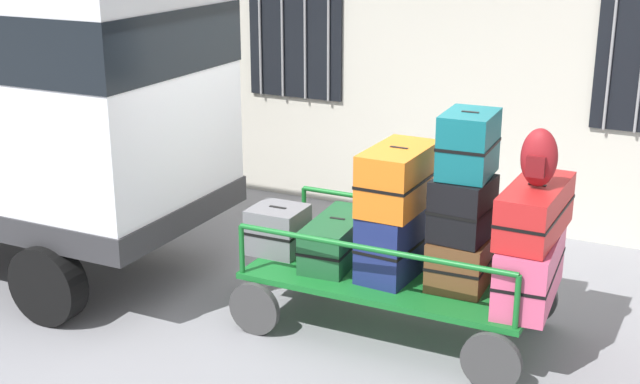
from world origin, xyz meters
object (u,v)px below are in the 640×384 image
at_px(luggage_cart, 395,282).
at_px(suitcase_left_bottom, 278,229).
at_px(suitcase_center_middle, 398,178).
at_px(suitcase_midright_middle, 463,208).
at_px(suitcase_midleft_bottom, 337,239).
at_px(suitcase_center_bottom, 397,240).
at_px(suitcase_right_bottom, 530,268).
at_px(backpack, 539,158).
at_px(suitcase_midright_bottom, 461,261).
at_px(suitcase_right_middle, 535,210).
at_px(suitcase_midright_top, 469,144).

height_order(luggage_cart, suitcase_left_bottom, suitcase_left_bottom).
relative_size(suitcase_center_middle, suitcase_midright_middle, 1.58).
xyz_separation_m(suitcase_midleft_bottom, suitcase_center_bottom, (0.55, -0.01, 0.09)).
height_order(suitcase_center_middle, suitcase_midright_middle, suitcase_center_middle).
relative_size(suitcase_center_bottom, suitcase_center_middle, 1.07).
distance_m(suitcase_left_bottom, suitcase_right_bottom, 2.20).
relative_size(luggage_cart, backpack, 5.57).
distance_m(suitcase_midleft_bottom, suitcase_midright_bottom, 1.10).
height_order(suitcase_center_middle, suitcase_midright_bottom, suitcase_center_middle).
distance_m(suitcase_midleft_bottom, suitcase_right_middle, 1.73).
bearing_deg(backpack, suitcase_right_middle, 97.80).
distance_m(suitcase_center_middle, suitcase_right_middle, 1.11).
height_order(suitcase_center_bottom, suitcase_right_middle, suitcase_right_middle).
distance_m(suitcase_left_bottom, suitcase_midright_middle, 1.71).
relative_size(suitcase_center_middle, suitcase_right_bottom, 0.77).
relative_size(suitcase_center_bottom, suitcase_midright_bottom, 1.41).
xyz_separation_m(suitcase_midleft_bottom, suitcase_right_bottom, (1.65, -0.05, 0.07)).
height_order(suitcase_midright_bottom, suitcase_midright_top, suitcase_midright_top).
xyz_separation_m(luggage_cart, suitcase_midright_top, (0.55, 0.04, 1.24)).
xyz_separation_m(suitcase_midright_top, backpack, (0.56, -0.09, -0.02)).
bearing_deg(suitcase_center_middle, luggage_cart, 90.00).
bearing_deg(luggage_cart, suitcase_center_bottom, 90.00).
bearing_deg(suitcase_midright_middle, suitcase_center_middle, 177.28).
height_order(suitcase_right_middle, backpack, backpack).
relative_size(suitcase_midright_middle, suitcase_right_bottom, 0.49).
xyz_separation_m(suitcase_midright_middle, backpack, (0.56, -0.02, 0.48)).
distance_m(suitcase_midright_top, backpack, 0.57).
xyz_separation_m(suitcase_midright_bottom, suitcase_right_bottom, (0.55, -0.03, 0.05)).
bearing_deg(suitcase_right_bottom, suitcase_midright_bottom, 176.77).
bearing_deg(suitcase_left_bottom, suitcase_center_middle, 0.61).
distance_m(luggage_cart, suitcase_center_middle, 0.91).
height_order(suitcase_left_bottom, suitcase_right_bottom, suitcase_right_bottom).
distance_m(suitcase_center_middle, suitcase_midright_bottom, 0.83).
relative_size(suitcase_right_middle, backpack, 2.26).
distance_m(suitcase_left_bottom, suitcase_right_middle, 2.26).
distance_m(suitcase_center_middle, suitcase_right_bottom, 1.24).
bearing_deg(suitcase_midright_bottom, suitcase_midright_top, 90.00).
xyz_separation_m(suitcase_midright_middle, suitcase_right_bottom, (0.55, 0.01, -0.40)).
relative_size(luggage_cart, suitcase_midright_middle, 4.76).
distance_m(suitcase_midright_bottom, suitcase_right_middle, 0.75).
relative_size(suitcase_left_bottom, suitcase_midright_top, 0.83).
xyz_separation_m(suitcase_midright_middle, suitcase_right_middle, (0.55, 0.04, 0.06)).
xyz_separation_m(suitcase_left_bottom, suitcase_midright_middle, (1.65, -0.01, 0.45)).
bearing_deg(suitcase_midright_middle, luggage_cart, 177.01).
distance_m(suitcase_midleft_bottom, suitcase_midright_top, 1.47).
relative_size(suitcase_midleft_bottom, suitcase_midright_bottom, 1.50).
relative_size(luggage_cart, suitcase_midright_top, 4.36).
xyz_separation_m(suitcase_midleft_bottom, suitcase_midright_middle, (1.10, -0.06, 0.47)).
xyz_separation_m(luggage_cart, backpack, (1.11, -0.05, 1.23)).
bearing_deg(suitcase_midleft_bottom, suitcase_right_bottom, -1.77).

